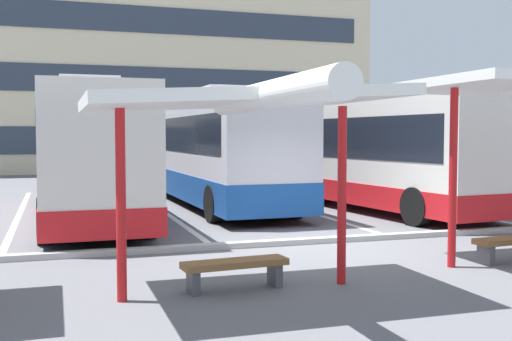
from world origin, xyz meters
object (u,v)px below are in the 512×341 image
coach_bus_0 (86,153)px  waiting_shelter_1 (243,102)px  coach_bus_1 (213,152)px  coach_bus_2 (355,152)px  bench_2 (235,268)px

coach_bus_0 → waiting_shelter_1: size_ratio=2.41×
coach_bus_0 → coach_bus_1: 4.62m
coach_bus_0 → coach_bus_1: size_ratio=1.02×
coach_bus_0 → coach_bus_1: bearing=24.4°
coach_bus_0 → coach_bus_2: 8.56m
waiting_shelter_1 → bench_2: size_ratio=3.07×
waiting_shelter_1 → bench_2: waiting_shelter_1 is taller
coach_bus_2 → waiting_shelter_1: 12.13m
coach_bus_0 → waiting_shelter_1: coach_bus_0 is taller
coach_bus_2 → bench_2: 11.82m
waiting_shelter_1 → bench_2: bearing=90.0°
coach_bus_1 → coach_bus_2: (4.35, -1.86, -0.00)m
bench_2 → coach_bus_2: bearing=54.3°
coach_bus_2 → waiting_shelter_1: coach_bus_2 is taller
coach_bus_2 → bench_2: bearing=-125.7°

